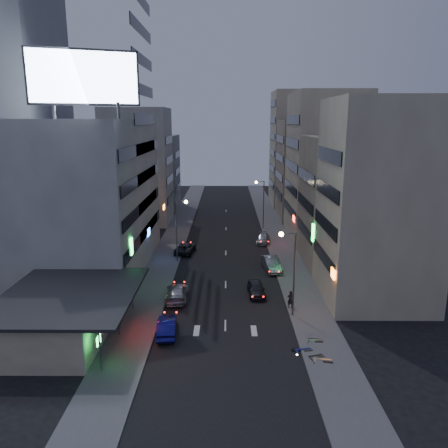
{
  "coord_description": "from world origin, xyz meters",
  "views": [
    {
      "loc": [
        0.1,
        -31.84,
        17.82
      ],
      "look_at": [
        -0.2,
        17.18,
        6.21
      ],
      "focal_mm": 35.0,
      "sensor_mm": 36.0,
      "label": 1
    }
  ],
  "objects_px": {
    "scooter_silver_b": "(322,333)",
    "parked_car_right_mid": "(272,264)",
    "scooter_black_b": "(322,333)",
    "road_car_silver": "(177,292)",
    "scooter_blue": "(311,341)",
    "parked_car_right_near": "(256,289)",
    "scooter_black_a": "(322,347)",
    "road_car_blue": "(167,326)",
    "scooter_silver_a": "(333,352)",
    "parked_car_left": "(185,248)",
    "person": "(290,299)",
    "parked_car_right_far": "(263,239)"
  },
  "relations": [
    {
      "from": "scooter_black_b",
      "to": "scooter_silver_b",
      "type": "height_order",
      "value": "scooter_silver_b"
    },
    {
      "from": "scooter_silver_a",
      "to": "scooter_black_b",
      "type": "distance_m",
      "value": 3.26
    },
    {
      "from": "parked_car_left",
      "to": "person",
      "type": "xyz_separation_m",
      "value": [
        11.9,
        -18.27,
        0.27
      ]
    },
    {
      "from": "parked_car_left",
      "to": "scooter_black_b",
      "type": "relative_size",
      "value": 2.9
    },
    {
      "from": "parked_car_right_near",
      "to": "road_car_silver",
      "type": "xyz_separation_m",
      "value": [
        -8.22,
        -1.14,
        0.05
      ]
    },
    {
      "from": "scooter_silver_b",
      "to": "road_car_blue",
      "type": "bearing_deg",
      "value": 85.23
    },
    {
      "from": "parked_car_right_far",
      "to": "scooter_silver_b",
      "type": "distance_m",
      "value": 29.99
    },
    {
      "from": "scooter_silver_a",
      "to": "scooter_silver_b",
      "type": "xyz_separation_m",
      "value": [
        -0.16,
        3.16,
        -0.05
      ]
    },
    {
      "from": "parked_car_right_mid",
      "to": "road_car_silver",
      "type": "height_order",
      "value": "parked_car_right_mid"
    },
    {
      "from": "scooter_silver_b",
      "to": "parked_car_right_mid",
      "type": "bearing_deg",
      "value": 7.8
    },
    {
      "from": "parked_car_right_far",
      "to": "scooter_black_a",
      "type": "relative_size",
      "value": 2.52
    },
    {
      "from": "parked_car_right_mid",
      "to": "parked_car_right_far",
      "type": "height_order",
      "value": "parked_car_right_mid"
    },
    {
      "from": "person",
      "to": "scooter_black_a",
      "type": "distance_m",
      "value": 8.79
    },
    {
      "from": "parked_car_right_far",
      "to": "person",
      "type": "xyz_separation_m",
      "value": [
        0.7,
        -23.47,
        0.31
      ]
    },
    {
      "from": "parked_car_right_near",
      "to": "road_car_silver",
      "type": "height_order",
      "value": "road_car_silver"
    },
    {
      "from": "scooter_black_b",
      "to": "road_car_silver",
      "type": "bearing_deg",
      "value": 64.41
    },
    {
      "from": "road_car_silver",
      "to": "parked_car_right_near",
      "type": "bearing_deg",
      "value": -174.93
    },
    {
      "from": "parked_car_right_mid",
      "to": "road_car_blue",
      "type": "distance_m",
      "value": 19.64
    },
    {
      "from": "parked_car_right_far",
      "to": "scooter_silver_b",
      "type": "xyz_separation_m",
      "value": [
        2.42,
        -29.89,
        0.04
      ]
    },
    {
      "from": "scooter_blue",
      "to": "scooter_silver_b",
      "type": "bearing_deg",
      "value": -53.94
    },
    {
      "from": "person",
      "to": "scooter_black_a",
      "type": "xyz_separation_m",
      "value": [
        1.24,
        -8.69,
        -0.3
      ]
    },
    {
      "from": "person",
      "to": "scooter_silver_b",
      "type": "height_order",
      "value": "person"
    },
    {
      "from": "parked_car_left",
      "to": "parked_car_right_far",
      "type": "bearing_deg",
      "value": -148.0
    },
    {
      "from": "parked_car_right_mid",
      "to": "scooter_black_b",
      "type": "bearing_deg",
      "value": -89.76
    },
    {
      "from": "parked_car_right_mid",
      "to": "scooter_blue",
      "type": "height_order",
      "value": "parked_car_right_mid"
    },
    {
      "from": "parked_car_right_mid",
      "to": "scooter_blue",
      "type": "xyz_separation_m",
      "value": [
        1.22,
        -18.96,
        -0.1
      ]
    },
    {
      "from": "parked_car_right_near",
      "to": "scooter_silver_b",
      "type": "relative_size",
      "value": 2.17
    },
    {
      "from": "scooter_black_b",
      "to": "parked_car_right_mid",
      "type": "bearing_deg",
      "value": 15.58
    },
    {
      "from": "parked_car_right_mid",
      "to": "scooter_silver_b",
      "type": "xyz_separation_m",
      "value": [
        2.42,
        -17.62,
        -0.11
      ]
    },
    {
      "from": "road_car_blue",
      "to": "road_car_silver",
      "type": "distance_m",
      "value": 7.55
    },
    {
      "from": "parked_car_right_far",
      "to": "scooter_blue",
      "type": "bearing_deg",
      "value": -80.61
    },
    {
      "from": "parked_car_right_mid",
      "to": "scooter_black_a",
      "type": "height_order",
      "value": "parked_car_right_mid"
    },
    {
      "from": "parked_car_right_near",
      "to": "person",
      "type": "xyz_separation_m",
      "value": [
        3.08,
        -3.36,
        0.26
      ]
    },
    {
      "from": "scooter_black_a",
      "to": "scooter_silver_a",
      "type": "relative_size",
      "value": 0.88
    },
    {
      "from": "road_car_silver",
      "to": "scooter_blue",
      "type": "bearing_deg",
      "value": 137.0
    },
    {
      "from": "road_car_silver",
      "to": "scooter_black_a",
      "type": "bearing_deg",
      "value": 136.15
    },
    {
      "from": "road_car_silver",
      "to": "scooter_black_b",
      "type": "xyz_separation_m",
      "value": [
        13.07,
        -8.54,
        -0.11
      ]
    },
    {
      "from": "scooter_black_a",
      "to": "scooter_blue",
      "type": "height_order",
      "value": "scooter_blue"
    },
    {
      "from": "parked_car_right_near",
      "to": "road_car_blue",
      "type": "relative_size",
      "value": 0.94
    },
    {
      "from": "person",
      "to": "scooter_blue",
      "type": "bearing_deg",
      "value": 75.69
    },
    {
      "from": "parked_car_right_mid",
      "to": "scooter_black_b",
      "type": "relative_size",
      "value": 2.87
    },
    {
      "from": "parked_car_right_near",
      "to": "parked_car_right_far",
      "type": "xyz_separation_m",
      "value": [
        2.38,
        20.12,
        -0.05
      ]
    },
    {
      "from": "parked_car_right_far",
      "to": "scooter_black_b",
      "type": "xyz_separation_m",
      "value": [
        2.47,
        -29.8,
        -0.01
      ]
    },
    {
      "from": "road_car_blue",
      "to": "scooter_blue",
      "type": "xyz_separation_m",
      "value": [
        11.82,
        -2.42,
        -0.01
      ]
    },
    {
      "from": "parked_car_right_far",
      "to": "scooter_black_a",
      "type": "height_order",
      "value": "parked_car_right_far"
    },
    {
      "from": "parked_car_right_near",
      "to": "scooter_silver_a",
      "type": "bearing_deg",
      "value": -72.5
    },
    {
      "from": "scooter_silver_a",
      "to": "scooter_blue",
      "type": "relative_size",
      "value": 1.06
    },
    {
      "from": "parked_car_right_near",
      "to": "scooter_black_a",
      "type": "height_order",
      "value": "parked_car_right_near"
    },
    {
      "from": "parked_car_right_far",
      "to": "parked_car_right_near",
      "type": "bearing_deg",
      "value": -89.59
    },
    {
      "from": "scooter_silver_a",
      "to": "scooter_black_b",
      "type": "xyz_separation_m",
      "value": [
        -0.11,
        3.25,
        -0.1
      ]
    }
  ]
}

